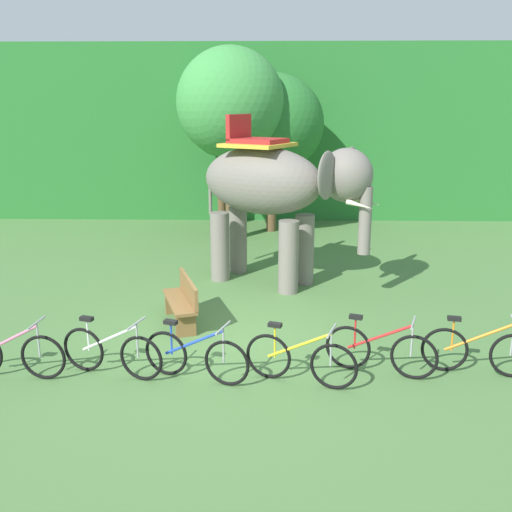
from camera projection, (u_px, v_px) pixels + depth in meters
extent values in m
plane|color=#4C753D|center=(223.00, 343.00, 9.92)|extent=(80.00, 80.00, 0.00)
cube|color=#28702D|center=(249.00, 130.00, 22.31)|extent=(36.00, 6.00, 5.95)
cylinder|color=brown|center=(221.00, 190.00, 18.82)|extent=(0.26, 0.26, 2.46)
ellipsoid|color=#338438|center=(220.00, 114.00, 18.18)|extent=(2.17, 2.17, 2.71)
cylinder|color=brown|center=(231.00, 197.00, 17.08)|extent=(0.36, 0.36, 2.61)
ellipsoid|color=#3D8E42|center=(230.00, 103.00, 16.37)|extent=(3.10, 3.10, 3.13)
cylinder|color=brown|center=(271.00, 200.00, 18.25)|extent=(0.30, 0.30, 2.02)
ellipsoid|color=#28702D|center=(272.00, 123.00, 17.63)|extent=(3.20, 3.20, 3.05)
ellipsoid|color=slate|center=(262.00, 181.00, 12.72)|extent=(3.21, 2.66, 1.50)
cylinder|color=slate|center=(304.00, 249.00, 13.00)|extent=(0.44, 0.44, 1.60)
cylinder|color=slate|center=(288.00, 257.00, 12.36)|extent=(0.44, 0.44, 1.60)
cylinder|color=slate|center=(238.00, 240.00, 13.90)|extent=(0.44, 0.44, 1.60)
cylinder|color=slate|center=(220.00, 246.00, 13.26)|extent=(0.44, 0.44, 1.60)
ellipsoid|color=slate|center=(346.00, 175.00, 11.66)|extent=(1.45, 1.41, 1.10)
ellipsoid|color=slate|center=(351.00, 169.00, 12.24)|extent=(0.56, 0.81, 0.96)
ellipsoid|color=slate|center=(327.00, 175.00, 11.21)|extent=(0.56, 0.81, 0.96)
cylinder|color=slate|center=(365.00, 221.00, 11.67)|extent=(0.26, 0.26, 1.40)
cone|color=beige|center=(367.00, 202.00, 11.79)|extent=(0.55, 0.38, 0.21)
cone|color=beige|center=(360.00, 205.00, 11.42)|extent=(0.55, 0.38, 0.21)
cube|color=gold|center=(258.00, 145.00, 12.57)|extent=(1.79, 1.80, 0.08)
cube|color=#B22323|center=(258.00, 141.00, 12.55)|extent=(1.40, 1.33, 0.10)
cube|color=#B22323|center=(239.00, 127.00, 12.72)|extent=(0.53, 0.83, 0.56)
cylinder|color=slate|center=(210.00, 195.00, 13.55)|extent=(0.08, 0.08, 0.90)
torus|color=black|center=(43.00, 357.00, 8.55)|extent=(0.71, 0.12, 0.71)
cylinder|color=pink|center=(8.00, 340.00, 8.55)|extent=(0.97, 0.14, 0.54)
cylinder|color=#9E9EA3|center=(38.00, 340.00, 8.48)|extent=(0.03, 0.03, 0.55)
cylinder|color=#9E9EA3|center=(36.00, 323.00, 8.41)|extent=(0.08, 0.52, 0.03)
torus|color=black|center=(84.00, 349.00, 8.82)|extent=(0.69, 0.25, 0.71)
torus|color=black|center=(141.00, 358.00, 8.52)|extent=(0.69, 0.25, 0.71)
cylinder|color=silver|center=(109.00, 338.00, 8.61)|extent=(0.94, 0.32, 0.54)
cylinder|color=silver|center=(88.00, 335.00, 8.72)|extent=(0.03, 0.03, 0.52)
cube|color=black|center=(87.00, 319.00, 8.66)|extent=(0.22, 0.15, 0.06)
cylinder|color=#9E9EA3|center=(137.00, 340.00, 8.46)|extent=(0.03, 0.03, 0.55)
cylinder|color=#9E9EA3|center=(136.00, 323.00, 8.39)|extent=(0.18, 0.51, 0.03)
torus|color=black|center=(166.00, 353.00, 8.69)|extent=(0.69, 0.27, 0.71)
torus|color=black|center=(227.00, 363.00, 8.36)|extent=(0.69, 0.27, 0.71)
cylinder|color=blue|center=(194.00, 342.00, 8.47)|extent=(0.93, 0.35, 0.54)
cylinder|color=blue|center=(171.00, 338.00, 8.59)|extent=(0.03, 0.03, 0.52)
cube|color=black|center=(171.00, 322.00, 8.52)|extent=(0.22, 0.16, 0.06)
cylinder|color=#9E9EA3|center=(223.00, 345.00, 8.30)|extent=(0.03, 0.03, 0.55)
cylinder|color=#9E9EA3|center=(223.00, 328.00, 8.23)|extent=(0.20, 0.50, 0.03)
torus|color=black|center=(268.00, 356.00, 8.59)|extent=(0.69, 0.28, 0.71)
torus|color=black|center=(334.00, 367.00, 8.25)|extent=(0.69, 0.28, 0.71)
cylinder|color=yellow|center=(299.00, 345.00, 8.36)|extent=(0.93, 0.36, 0.54)
cylinder|color=yellow|center=(275.00, 341.00, 8.49)|extent=(0.03, 0.03, 0.52)
cube|color=black|center=(275.00, 325.00, 8.42)|extent=(0.22, 0.16, 0.06)
cylinder|color=#9E9EA3|center=(331.00, 348.00, 8.19)|extent=(0.03, 0.03, 0.55)
cylinder|color=#9E9EA3|center=(332.00, 331.00, 8.12)|extent=(0.20, 0.50, 0.03)
torus|color=black|center=(348.00, 347.00, 8.89)|extent=(0.69, 0.28, 0.71)
torus|color=black|center=(414.00, 357.00, 8.55)|extent=(0.69, 0.28, 0.71)
cylinder|color=red|center=(380.00, 337.00, 8.67)|extent=(0.93, 0.36, 0.54)
cylinder|color=red|center=(355.00, 333.00, 8.79)|extent=(0.03, 0.03, 0.52)
cube|color=black|center=(356.00, 317.00, 8.72)|extent=(0.22, 0.16, 0.06)
cylinder|color=#9E9EA3|center=(412.00, 339.00, 8.50)|extent=(0.03, 0.03, 0.55)
cylinder|color=#9E9EA3|center=(413.00, 322.00, 8.43)|extent=(0.20, 0.50, 0.03)
torus|color=black|center=(444.00, 350.00, 8.82)|extent=(0.71, 0.19, 0.71)
cylinder|color=orange|center=(479.00, 337.00, 8.65)|extent=(0.96, 0.24, 0.54)
cylinder|color=orange|center=(453.00, 334.00, 8.73)|extent=(0.03, 0.03, 0.52)
cube|color=black|center=(454.00, 319.00, 8.66)|extent=(0.22, 0.14, 0.06)
cylinder|color=#9E9EA3|center=(512.00, 338.00, 8.54)|extent=(0.03, 0.03, 0.55)
cube|color=brown|center=(179.00, 302.00, 10.65)|extent=(0.86, 1.55, 0.06)
cube|color=brown|center=(189.00, 288.00, 10.64)|extent=(0.54, 1.44, 0.40)
cube|color=brown|center=(186.00, 324.00, 10.15)|extent=(0.37, 0.19, 0.45)
cube|color=brown|center=(174.00, 303.00, 11.26)|extent=(0.37, 0.19, 0.45)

